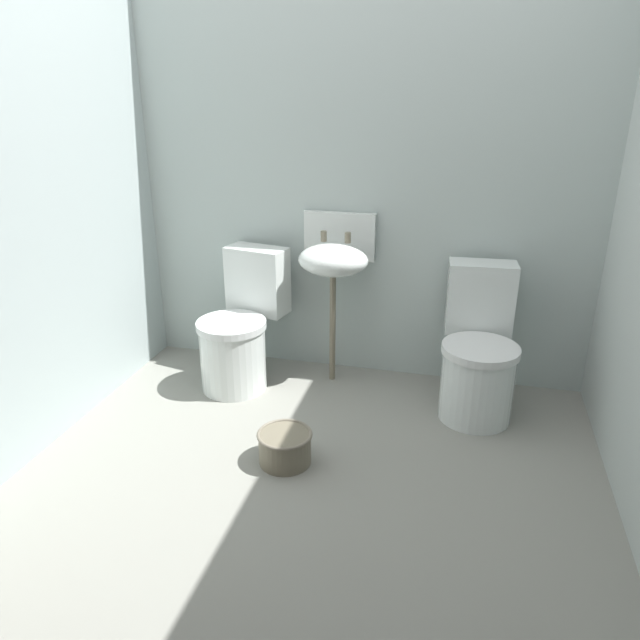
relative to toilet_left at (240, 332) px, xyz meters
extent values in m
cube|color=gray|center=(0.64, -0.94, -0.36)|extent=(3.06, 2.99, 0.08)
cube|color=#ADBCB8|center=(0.64, 0.40, 0.92)|extent=(3.06, 0.10, 2.49)
cylinder|color=white|center=(-0.02, -0.09, -0.13)|extent=(0.45, 0.45, 0.38)
cylinder|color=silver|center=(-0.02, -0.09, 0.08)|extent=(0.47, 0.47, 0.04)
cube|color=white|center=(0.04, 0.21, 0.26)|extent=(0.39, 0.25, 0.40)
cylinder|color=white|center=(1.36, -0.09, -0.13)|extent=(0.40, 0.40, 0.38)
cylinder|color=white|center=(1.36, -0.09, 0.08)|extent=(0.43, 0.43, 0.04)
cube|color=white|center=(1.34, 0.21, 0.26)|extent=(0.37, 0.20, 0.40)
cylinder|color=#706855|center=(0.52, 0.16, 0.01)|extent=(0.04, 0.04, 0.66)
ellipsoid|color=white|center=(0.52, 0.16, 0.43)|extent=(0.40, 0.32, 0.18)
cube|color=white|center=(0.52, 0.33, 0.53)|extent=(0.42, 0.04, 0.28)
cylinder|color=#706855|center=(0.45, 0.22, 0.55)|extent=(0.04, 0.04, 0.06)
cylinder|color=#706855|center=(0.59, 0.22, 0.55)|extent=(0.04, 0.04, 0.06)
cylinder|color=#706855|center=(0.50, -0.73, -0.25)|extent=(0.25, 0.25, 0.15)
torus|color=#746B5C|center=(0.50, -0.73, -0.17)|extent=(0.26, 0.26, 0.02)
camera|label=1|loc=(1.24, -3.00, 1.36)|focal=33.34mm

